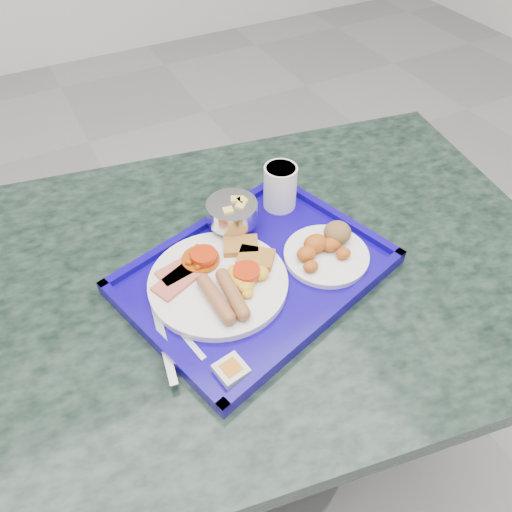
{
  "coord_description": "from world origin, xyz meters",
  "views": [
    {
      "loc": [
        -0.26,
        -0.4,
        1.45
      ],
      "look_at": [
        0.02,
        0.15,
        0.82
      ],
      "focal_mm": 35.0,
      "sensor_mm": 36.0,
      "label": 1
    }
  ],
  "objects_px": {
    "table": "(246,329)",
    "juice_cup": "(280,186)",
    "tray": "(256,273)",
    "fruit_bowl": "(232,213)",
    "main_plate": "(221,279)",
    "bread_plate": "(327,249)"
  },
  "relations": [
    {
      "from": "fruit_bowl",
      "to": "juice_cup",
      "type": "relative_size",
      "value": 1.05
    },
    {
      "from": "table",
      "to": "main_plate",
      "type": "height_order",
      "value": "main_plate"
    },
    {
      "from": "table",
      "to": "tray",
      "type": "relative_size",
      "value": 2.5
    },
    {
      "from": "tray",
      "to": "main_plate",
      "type": "bearing_deg",
      "value": 178.86
    },
    {
      "from": "bread_plate",
      "to": "main_plate",
      "type": "bearing_deg",
      "value": 173.0
    },
    {
      "from": "bread_plate",
      "to": "fruit_bowl",
      "type": "height_order",
      "value": "fruit_bowl"
    },
    {
      "from": "main_plate",
      "to": "juice_cup",
      "type": "height_order",
      "value": "juice_cup"
    },
    {
      "from": "table",
      "to": "tray",
      "type": "distance_m",
      "value": 0.21
    },
    {
      "from": "tray",
      "to": "bread_plate",
      "type": "xyz_separation_m",
      "value": [
        0.14,
        -0.02,
        0.02
      ]
    },
    {
      "from": "table",
      "to": "main_plate",
      "type": "relative_size",
      "value": 5.4
    },
    {
      "from": "table",
      "to": "fruit_bowl",
      "type": "distance_m",
      "value": 0.27
    },
    {
      "from": "tray",
      "to": "main_plate",
      "type": "relative_size",
      "value": 2.16
    },
    {
      "from": "table",
      "to": "tray",
      "type": "xyz_separation_m",
      "value": [
        0.01,
        -0.03,
        0.21
      ]
    },
    {
      "from": "juice_cup",
      "to": "main_plate",
      "type": "bearing_deg",
      "value": -144.13
    },
    {
      "from": "fruit_bowl",
      "to": "main_plate",
      "type": "bearing_deg",
      "value": -123.65
    },
    {
      "from": "tray",
      "to": "juice_cup",
      "type": "xyz_separation_m",
      "value": [
        0.13,
        0.15,
        0.06
      ]
    },
    {
      "from": "tray",
      "to": "table",
      "type": "bearing_deg",
      "value": 105.77
    },
    {
      "from": "main_plate",
      "to": "juice_cup",
      "type": "bearing_deg",
      "value": 35.87
    },
    {
      "from": "bread_plate",
      "to": "juice_cup",
      "type": "bearing_deg",
      "value": 91.88
    },
    {
      "from": "tray",
      "to": "bread_plate",
      "type": "relative_size",
      "value": 3.36
    },
    {
      "from": "table",
      "to": "main_plate",
      "type": "bearing_deg",
      "value": -153.03
    },
    {
      "from": "table",
      "to": "juice_cup",
      "type": "distance_m",
      "value": 0.32
    }
  ]
}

